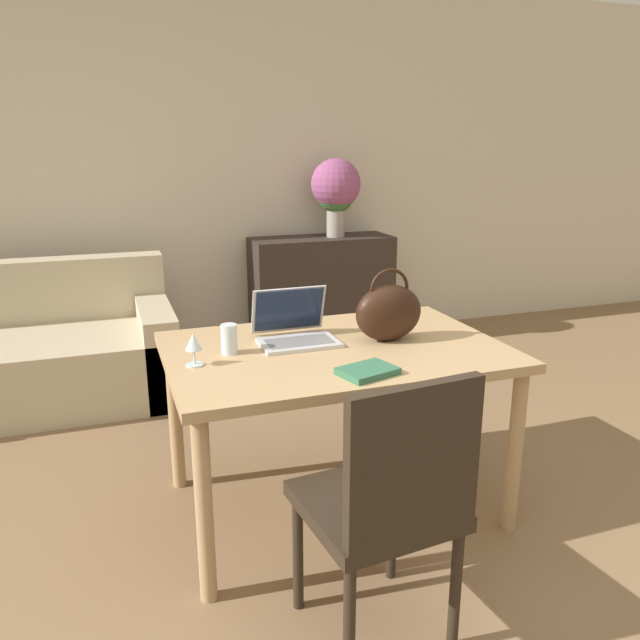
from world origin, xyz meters
TOP-DOWN VIEW (x-y plane):
  - ground_plane at (0.00, 0.00)m, footprint 14.00×14.00m
  - wall_back at (0.00, 3.24)m, footprint 10.00×0.06m
  - dining_table at (0.14, 0.77)m, footprint 1.36×0.92m
  - chair at (0.02, -0.02)m, footprint 0.48×0.48m
  - couch at (-1.29, 2.51)m, footprint 1.89×0.96m
  - sideboard at (0.86, 2.96)m, footprint 1.08×0.40m
  - laptop at (0.01, 0.91)m, footprint 0.32×0.29m
  - drinking_glass at (-0.28, 0.83)m, footprint 0.06×0.06m
  - wine_glass at (-0.43, 0.74)m, footprint 0.07×0.07m
  - handbag at (0.38, 0.78)m, footprint 0.29×0.15m
  - flower_vase at (0.97, 2.95)m, footprint 0.37×0.37m
  - book at (0.14, 0.44)m, footprint 0.23×0.19m

SIDE VIEW (x-z plane):
  - ground_plane at x=0.00m, z-range 0.00..0.00m
  - couch at x=-1.29m, z-range -0.13..0.69m
  - sideboard at x=0.86m, z-range 0.00..0.85m
  - chair at x=0.02m, z-range 0.06..0.99m
  - dining_table at x=0.14m, z-range 0.29..1.02m
  - book at x=0.14m, z-range 0.74..0.76m
  - laptop at x=0.01m, z-range 0.69..0.90m
  - drinking_glass at x=-0.28m, z-range 0.74..0.86m
  - wine_glass at x=-0.43m, z-range 0.76..0.88m
  - handbag at x=0.38m, z-range 0.71..1.02m
  - flower_vase at x=0.97m, z-range 0.92..1.50m
  - wall_back at x=0.00m, z-range 0.00..2.70m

